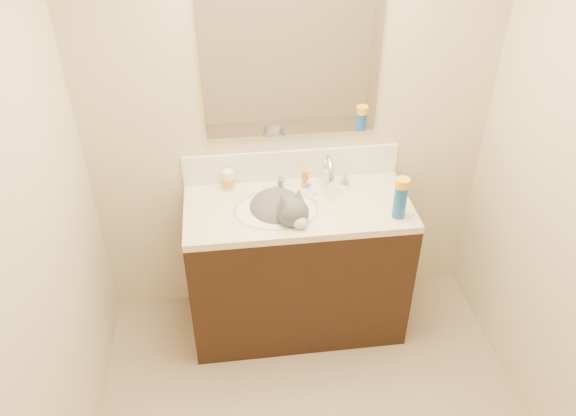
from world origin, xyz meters
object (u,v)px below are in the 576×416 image
object	(u,v)px
silver_jar	(281,183)
amber_bottle	(305,178)
vanity_cabinet	(297,269)
cat	(280,213)
pill_bottle	(229,180)
basin	(276,221)
faucet	(327,175)
spray_can	(400,202)

from	to	relation	value
silver_jar	amber_bottle	bearing A→B (deg)	0.24
vanity_cabinet	amber_bottle	world-z (taller)	amber_bottle
cat	pill_bottle	size ratio (longest dim) A/B	4.17
basin	silver_jar	distance (m)	0.24
vanity_cabinet	basin	bearing A→B (deg)	-165.96
faucet	amber_bottle	size ratio (longest dim) A/B	2.98
basin	cat	distance (m)	0.05
basin	spray_can	xyz separation A→B (m)	(0.61, -0.14, 0.16)
vanity_cabinet	amber_bottle	distance (m)	0.53
faucet	amber_bottle	world-z (taller)	faucet
vanity_cabinet	basin	size ratio (longest dim) A/B	2.67
spray_can	faucet	bearing A→B (deg)	136.07
silver_jar	amber_bottle	distance (m)	0.14
faucet	cat	distance (m)	0.34
silver_jar	spray_can	size ratio (longest dim) A/B	0.30
cat	spray_can	bearing A→B (deg)	-37.43
vanity_cabinet	cat	size ratio (longest dim) A/B	2.55
pill_bottle	silver_jar	world-z (taller)	pill_bottle
pill_bottle	amber_bottle	distance (m)	0.42
vanity_cabinet	silver_jar	world-z (taller)	silver_jar
cat	amber_bottle	size ratio (longest dim) A/B	5.01
amber_bottle	cat	bearing A→B (deg)	-127.74
vanity_cabinet	faucet	world-z (taller)	faucet
basin	pill_bottle	distance (m)	0.35
basin	spray_can	world-z (taller)	spray_can
silver_jar	spray_can	distance (m)	0.67
vanity_cabinet	silver_jar	bearing A→B (deg)	110.78
basin	cat	world-z (taller)	cat
cat	spray_can	world-z (taller)	same
cat	basin	bearing A→B (deg)	165.13
silver_jar	amber_bottle	size ratio (longest dim) A/B	0.57
vanity_cabinet	amber_bottle	bearing A→B (deg)	70.41
vanity_cabinet	faucet	xyz separation A→B (m)	(0.18, 0.14, 0.54)
silver_jar	amber_bottle	world-z (taller)	amber_bottle
spray_can	silver_jar	bearing A→B (deg)	148.18
cat	spray_can	size ratio (longest dim) A/B	2.62
spray_can	pill_bottle	bearing A→B (deg)	156.53
amber_bottle	spray_can	bearing A→B (deg)	-39.31
basin	spray_can	size ratio (longest dim) A/B	2.51
silver_jar	faucet	bearing A→B (deg)	-10.76
amber_bottle	silver_jar	bearing A→B (deg)	-179.76
faucet	amber_bottle	xyz separation A→B (m)	(-0.11, 0.05, -0.04)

